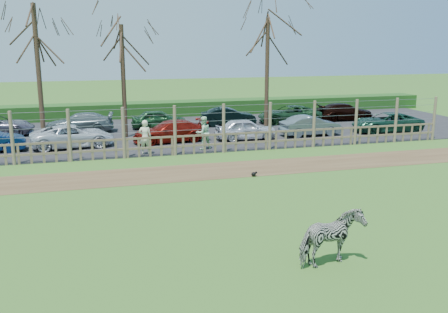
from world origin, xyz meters
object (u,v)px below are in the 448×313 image
object	(u,v)px
visitor_b	(203,133)
car_11	(228,117)
visitor_a	(145,137)
car_9	(79,123)
car_3	(170,131)
car_12	(289,114)
tree_right	(267,47)
crow	(254,174)
car_4	(246,129)
car_10	(159,119)
zebra	(331,238)
car_6	(387,122)
tree_left	(36,40)
car_13	(344,112)
car_2	(73,136)
car_5	(310,126)
tree_mid	(122,54)

from	to	relation	value
visitor_b	car_11	world-z (taller)	visitor_b
visitor_a	car_9	distance (m)	7.97
car_3	car_12	bearing A→B (deg)	108.67
tree_right	crow	distance (m)	12.82
car_4	car_10	world-z (taller)	same
crow	zebra	bearing A→B (deg)	-95.85
car_3	car_10	xyz separation A→B (m)	(0.04, 4.66, 0.00)
zebra	car_10	size ratio (longest dim) A/B	0.49
tree_right	car_6	distance (m)	8.81
tree_left	car_10	xyz separation A→B (m)	(6.82, 3.45, -4.98)
car_13	car_10	bearing A→B (deg)	93.49
car_2	car_13	distance (m)	19.20
car_13	tree_left	bearing A→B (deg)	103.24
zebra	car_10	xyz separation A→B (m)	(-1.29, 21.41, -0.08)
car_12	visitor_a	bearing A→B (deg)	-49.90
car_10	car_5	bearing A→B (deg)	-117.89
crow	tree_left	bearing A→B (deg)	133.89
tree_mid	car_12	xyz separation A→B (m)	(11.35, 2.26, -4.23)
tree_right	car_11	bearing A→B (deg)	138.31
visitor_a	car_11	world-z (taller)	visitor_a
tree_right	crow	bearing A→B (deg)	-112.59
car_2	car_12	xyz separation A→B (m)	(14.30, 4.52, 0.00)
tree_left	car_5	size ratio (longest dim) A/B	2.16
visitor_a	car_6	size ratio (longest dim) A/B	0.40
car_11	car_5	bearing A→B (deg)	-135.93
tree_mid	visitor_b	xyz separation A→B (m)	(3.64, -4.60, -3.96)
tree_left	car_12	bearing A→B (deg)	11.63
car_12	car_13	world-z (taller)	same
car_5	car_11	distance (m)	6.12
zebra	visitor_b	xyz separation A→B (m)	(0.04, 14.36, 0.18)
car_4	car_5	xyz separation A→B (m)	(4.09, 0.11, 0.00)
tree_right	crow	xyz separation A→B (m)	(-4.51, -10.84, -5.14)
tree_mid	tree_right	size ratio (longest dim) A/B	0.93
car_10	car_12	distance (m)	9.03
car_10	car_9	bearing A→B (deg)	94.63
visitor_a	car_4	size ratio (longest dim) A/B	0.49
visitor_b	car_3	distance (m)	2.77
car_3	car_11	xyz separation A→B (m)	(4.69, 4.52, 0.00)
visitor_a	zebra	bearing A→B (deg)	118.59
car_11	car_12	xyz separation A→B (m)	(4.38, -0.05, 0.00)
visitor_a	car_5	world-z (taller)	visitor_a
crow	car_12	distance (m)	14.36
tree_right	car_11	world-z (taller)	tree_right
tree_mid	car_13	xyz separation A→B (m)	(15.67, 2.41, -4.23)
tree_right	visitor_b	distance (m)	8.58
car_4	car_9	bearing A→B (deg)	63.27
car_12	car_13	size ratio (longest dim) A/B	1.04
tree_mid	zebra	size ratio (longest dim) A/B	3.98
car_5	crow	bearing A→B (deg)	138.98
tree_mid	car_4	distance (m)	8.28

